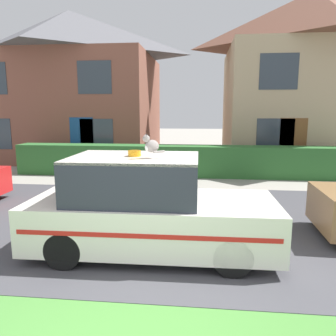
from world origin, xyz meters
TOP-DOWN VIEW (x-y plane):
  - road_strip at (0.00, 4.02)m, footprint 28.00×6.22m
  - garden_hedge at (-0.03, 9.10)m, footprint 12.21×0.87m
  - police_car at (-0.12, 2.46)m, footprint 4.10×1.72m
  - cat at (-0.02, 2.24)m, footprint 0.34×0.26m
  - house_left at (-5.79, 13.50)m, footprint 8.47×6.55m
  - house_right at (5.51, 13.04)m, footprint 7.60×6.31m

SIDE VIEW (x-z plane):
  - road_strip at x=0.00m, z-range 0.00..0.01m
  - garden_hedge at x=-0.03m, z-range 0.00..1.12m
  - police_car at x=-0.12m, z-range -0.09..1.64m
  - cat at x=-0.02m, z-range 1.72..2.01m
  - house_left at x=-5.79m, z-range 0.07..7.23m
  - house_right at x=5.51m, z-range 0.08..7.58m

